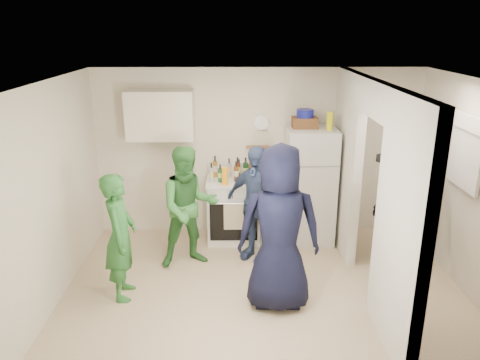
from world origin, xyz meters
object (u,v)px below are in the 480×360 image
(yellow_cup_stack_top, at_px, (330,121))
(person_green_center, at_px, (189,207))
(wicker_basket, at_px, (305,122))
(fridge, at_px, (309,186))
(stove, at_px, (234,210))
(person_denim, at_px, (256,204))
(person_green_left, at_px, (120,237))
(blue_bowl, at_px, (305,113))
(person_navy, at_px, (279,229))
(person_nook, at_px, (396,209))

(yellow_cup_stack_top, relative_size, person_green_center, 0.15)
(wicker_basket, bearing_deg, fridge, -26.57)
(stove, height_order, person_denim, person_denim)
(fridge, xyz_separation_m, person_green_left, (-2.40, -1.51, -0.09))
(blue_bowl, relative_size, person_navy, 0.13)
(fridge, height_order, yellow_cup_stack_top, yellow_cup_stack_top)
(yellow_cup_stack_top, bearing_deg, fridge, 155.56)
(wicker_basket, distance_m, yellow_cup_stack_top, 0.36)
(blue_bowl, bearing_deg, person_nook, -44.36)
(person_denim, bearing_deg, person_green_left, -112.46)
(stove, bearing_deg, fridge, -1.56)
(stove, xyz_separation_m, blue_bowl, (1.00, 0.02, 1.43))
(person_green_left, xyz_separation_m, person_navy, (1.80, -0.22, 0.19))
(person_navy, bearing_deg, wicker_basket, -103.29)
(blue_bowl, bearing_deg, wicker_basket, 0.00)
(person_green_left, height_order, person_green_center, person_green_center)
(blue_bowl, bearing_deg, person_green_center, -153.69)
(person_green_left, bearing_deg, person_navy, -100.74)
(person_green_center, relative_size, person_denim, 1.02)
(stove, distance_m, person_navy, 1.89)
(wicker_basket, distance_m, blue_bowl, 0.13)
(person_denim, bearing_deg, blue_bowl, 79.98)
(person_green_center, xyz_separation_m, person_navy, (1.08, -1.00, 0.14))
(blue_bowl, xyz_separation_m, person_nook, (1.04, -1.02, -1.03))
(fridge, xyz_separation_m, person_nook, (0.94, -0.97, 0.02))
(stove, bearing_deg, wicker_basket, 1.14)
(stove, height_order, yellow_cup_stack_top, yellow_cup_stack_top)
(wicker_basket, xyz_separation_m, person_nook, (1.04, -1.02, -0.90))
(stove, relative_size, person_green_center, 0.58)
(stove, distance_m, blue_bowl, 1.75)
(yellow_cup_stack_top, distance_m, person_denim, 1.52)
(person_green_center, bearing_deg, blue_bowl, 9.65)
(person_denim, xyz_separation_m, person_nook, (1.74, -0.38, 0.07))
(fridge, distance_m, wicker_basket, 0.93)
(fridge, relative_size, person_nook, 0.98)
(fridge, bearing_deg, person_navy, -109.12)
(stove, xyz_separation_m, person_nook, (2.04, -1.00, 0.40))
(blue_bowl, xyz_separation_m, person_green_left, (-2.30, -1.56, -1.14))
(blue_bowl, bearing_deg, yellow_cup_stack_top, -25.11)
(yellow_cup_stack_top, bearing_deg, person_green_center, -161.62)
(fridge, relative_size, blue_bowl, 7.06)
(blue_bowl, relative_size, person_nook, 0.14)
(blue_bowl, xyz_separation_m, person_denim, (-0.70, -0.64, -1.10))
(stove, distance_m, person_denim, 0.76)
(person_green_left, xyz_separation_m, person_denim, (1.60, 0.92, 0.04))
(person_green_left, xyz_separation_m, person_nook, (3.34, 0.54, 0.11))
(yellow_cup_stack_top, xyz_separation_m, person_navy, (-0.82, -1.63, -0.87))
(person_green_center, bearing_deg, wicker_basket, 9.65)
(fridge, distance_m, person_green_center, 1.83)
(fridge, relative_size, person_navy, 0.89)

